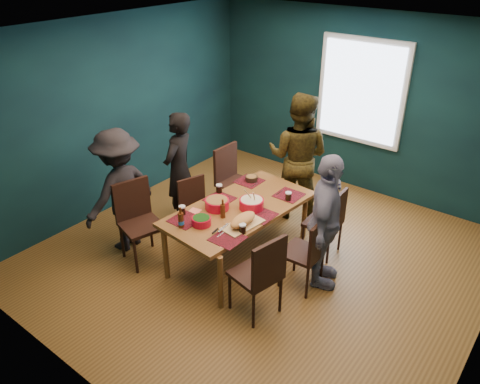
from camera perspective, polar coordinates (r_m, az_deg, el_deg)
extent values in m
cube|color=brown|center=(5.95, 2.65, -7.93)|extent=(5.00, 5.00, 0.01)
cube|color=white|center=(4.86, 3.39, 18.65)|extent=(5.00, 5.00, 0.01)
cube|color=#103738|center=(6.89, -14.50, 9.18)|extent=(0.01, 5.00, 2.70)
cube|color=#103738|center=(7.33, 14.48, 10.32)|extent=(5.00, 0.01, 2.70)
cube|color=#103738|center=(3.77, -19.72, -8.77)|extent=(5.00, 0.01, 2.70)
cube|color=white|center=(7.25, 14.57, 11.76)|extent=(1.35, 0.06, 1.55)
cube|color=brown|center=(5.59, -0.06, -2.05)|extent=(1.10, 1.95, 0.05)
cylinder|color=brown|center=(5.49, -9.06, -7.50)|extent=(0.07, 0.07, 0.66)
cylinder|color=brown|center=(5.03, -2.40, -10.97)|extent=(0.07, 0.07, 0.66)
cylinder|color=brown|center=(6.58, 1.70, -0.59)|extent=(0.07, 0.07, 0.66)
cylinder|color=brown|center=(6.20, 7.86, -2.85)|extent=(0.07, 0.07, 0.66)
cube|color=black|center=(6.57, -0.39, 0.98)|extent=(0.47, 0.47, 0.04)
cube|color=black|center=(6.57, -1.78, 3.62)|extent=(0.06, 0.46, 0.50)
cylinder|color=black|center=(6.68, -2.75, -1.08)|extent=(0.03, 0.03, 0.47)
cylinder|color=black|center=(6.46, -0.16, -2.18)|extent=(0.03, 0.03, 0.47)
cylinder|color=black|center=(6.94, -0.58, 0.15)|extent=(0.03, 0.03, 0.47)
cylinder|color=black|center=(6.72, 1.98, -0.86)|extent=(0.03, 0.03, 0.47)
cube|color=black|center=(6.06, -5.06, -2.58)|extent=(0.49, 0.49, 0.04)
cube|color=black|center=(6.08, -5.94, -0.04)|extent=(0.16, 0.37, 0.42)
cylinder|color=black|center=(6.24, -7.03, -4.04)|extent=(0.03, 0.03, 0.39)
cylinder|color=black|center=(5.99, -5.59, -5.46)|extent=(0.03, 0.03, 0.39)
cylinder|color=black|center=(6.36, -4.41, -3.18)|extent=(0.03, 0.03, 0.39)
cylinder|color=black|center=(6.12, -2.88, -4.53)|extent=(0.03, 0.03, 0.39)
cube|color=black|center=(5.76, -11.92, -4.03)|extent=(0.57, 0.57, 0.04)
cube|color=black|center=(5.79, -13.05, -0.84)|extent=(0.17, 0.45, 0.50)
cylinder|color=black|center=(5.99, -14.17, -5.83)|extent=(0.03, 0.03, 0.47)
cylinder|color=black|center=(5.69, -12.61, -7.69)|extent=(0.03, 0.03, 0.47)
cylinder|color=black|center=(6.11, -10.80, -4.69)|extent=(0.03, 0.03, 0.47)
cylinder|color=black|center=(5.81, -9.08, -6.44)|extent=(0.03, 0.03, 0.47)
cube|color=black|center=(5.89, 10.06, -3.70)|extent=(0.43, 0.43, 0.04)
cube|color=black|center=(5.71, 11.92, -2.18)|extent=(0.06, 0.41, 0.44)
cylinder|color=black|center=(5.94, 7.64, -5.80)|extent=(0.03, 0.03, 0.41)
cylinder|color=black|center=(5.82, 10.68, -6.84)|extent=(0.03, 0.03, 0.41)
cylinder|color=black|center=(6.20, 9.14, -4.29)|extent=(0.03, 0.03, 0.41)
cylinder|color=black|center=(6.09, 12.06, -5.25)|extent=(0.03, 0.03, 0.41)
cube|color=black|center=(5.31, 7.57, -7.33)|extent=(0.43, 0.43, 0.04)
cube|color=black|center=(5.11, 9.58, -5.77)|extent=(0.06, 0.41, 0.45)
cylinder|color=black|center=(5.39, 4.83, -9.62)|extent=(0.03, 0.03, 0.42)
cylinder|color=black|center=(5.26, 8.18, -10.93)|extent=(0.03, 0.03, 0.42)
cylinder|color=black|center=(5.64, 6.70, -7.78)|extent=(0.03, 0.03, 0.42)
cylinder|color=black|center=(5.52, 9.93, -8.97)|extent=(0.03, 0.03, 0.42)
cube|color=black|center=(4.91, 1.89, -10.00)|extent=(0.53, 0.53, 0.04)
cube|color=black|center=(4.63, 3.61, -8.62)|extent=(0.14, 0.44, 0.49)
cylinder|color=black|center=(5.08, -1.25, -12.03)|extent=(0.03, 0.03, 0.45)
cylinder|color=black|center=(4.86, 1.65, -14.26)|extent=(0.03, 0.03, 0.45)
cylinder|color=black|center=(5.27, 2.02, -10.30)|extent=(0.03, 0.03, 0.45)
cylinder|color=black|center=(5.06, 4.95, -12.33)|extent=(0.03, 0.03, 0.45)
imported|color=black|center=(6.34, -7.44, 2.75)|extent=(0.52, 0.66, 1.60)
imported|color=black|center=(6.47, 7.08, 4.29)|extent=(1.02, 0.88, 1.80)
imported|color=silver|center=(5.19, 10.33, -3.72)|extent=(0.72, 1.02, 1.60)
imported|color=black|center=(5.94, -14.43, 0.14)|extent=(0.63, 1.05, 1.59)
cylinder|color=red|center=(5.53, -2.81, -1.48)|extent=(0.29, 0.29, 0.12)
cylinder|color=#537D2D|center=(5.50, -2.83, -1.00)|extent=(0.25, 0.25, 0.02)
cylinder|color=red|center=(5.53, 1.41, -1.46)|extent=(0.29, 0.29, 0.12)
cylinder|color=beige|center=(5.50, 1.42, -0.98)|extent=(0.26, 0.26, 0.02)
cylinder|color=tan|center=(5.46, 1.75, -0.70)|extent=(0.09, 0.16, 0.23)
cylinder|color=tan|center=(5.49, 1.18, -0.49)|extent=(0.07, 0.16, 0.23)
cylinder|color=red|center=(5.24, -4.72, -3.55)|extent=(0.22, 0.22, 0.09)
cylinder|color=#1D4B12|center=(5.22, -4.74, -3.17)|extent=(0.19, 0.19, 0.02)
cube|color=tan|center=(5.22, 0.34, -4.04)|extent=(0.31, 0.52, 0.02)
ellipsoid|color=#D4824C|center=(5.18, 0.34, -3.41)|extent=(0.23, 0.41, 0.12)
cube|color=silver|center=(5.14, -2.05, -4.37)|extent=(0.05, 0.20, 0.00)
cylinder|color=black|center=(5.09, -3.05, -4.76)|extent=(0.04, 0.11, 0.02)
sphere|color=#135613|center=(5.11, -0.40, -3.86)|extent=(0.04, 0.04, 0.04)
sphere|color=#135613|center=(5.18, 0.34, -3.35)|extent=(0.04, 0.04, 0.04)
sphere|color=#135613|center=(5.25, 1.06, -2.86)|extent=(0.04, 0.04, 0.04)
cylinder|color=black|center=(6.16, 1.40, 1.64)|extent=(0.17, 0.17, 0.07)
cylinder|color=#537D2D|center=(6.15, 1.40, 1.87)|extent=(0.14, 0.14, 0.02)
cylinder|color=#441E0C|center=(5.19, -7.21, -3.43)|extent=(0.06, 0.06, 0.18)
cylinder|color=#441E0C|center=(5.13, -7.29, -2.25)|extent=(0.03, 0.03, 0.07)
cylinder|color=blue|center=(5.21, -7.19, -3.71)|extent=(0.07, 0.07, 0.04)
cylinder|color=#441E0C|center=(5.34, -2.11, -2.33)|extent=(0.06, 0.06, 0.17)
cylinder|color=#441E0C|center=(5.28, -2.13, -1.26)|extent=(0.02, 0.02, 0.06)
cylinder|color=black|center=(5.45, -7.06, -2.23)|extent=(0.07, 0.07, 0.11)
cylinder|color=silver|center=(5.42, -7.09, -1.79)|extent=(0.08, 0.08, 0.02)
cylinder|color=black|center=(5.08, 0.32, -4.50)|extent=(0.07, 0.07, 0.11)
cylinder|color=silver|center=(5.05, 0.32, -4.04)|extent=(0.08, 0.08, 0.02)
cylinder|color=black|center=(5.73, 5.91, -0.53)|extent=(0.07, 0.07, 0.11)
cylinder|color=silver|center=(5.70, 5.93, -0.11)|extent=(0.08, 0.08, 0.02)
cylinder|color=black|center=(5.87, -2.56, 0.40)|extent=(0.08, 0.08, 0.11)
cylinder|color=silver|center=(5.85, -2.57, 0.82)|extent=(0.08, 0.08, 0.02)
cube|color=#F07D65|center=(5.44, 2.81, -2.74)|extent=(0.14, 0.14, 0.00)
cube|color=#F07D65|center=(5.52, -5.56, -2.34)|extent=(0.15, 0.15, 0.00)
cube|color=#F07D65|center=(4.92, -1.67, -6.43)|extent=(0.17, 0.17, 0.00)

